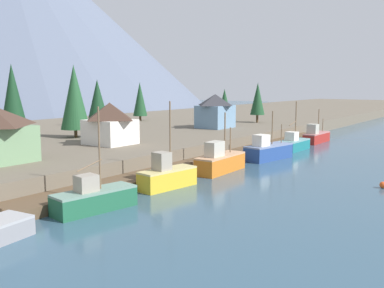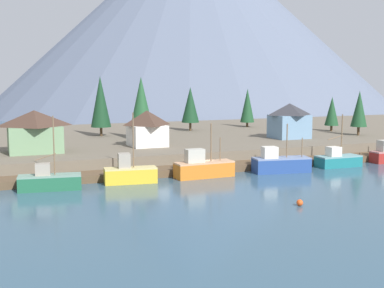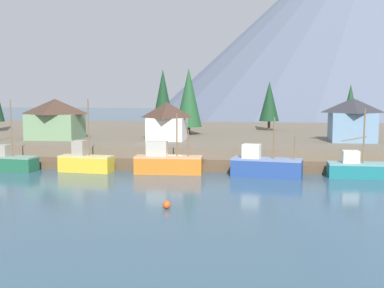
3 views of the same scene
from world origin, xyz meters
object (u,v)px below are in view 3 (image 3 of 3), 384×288
at_px(house_white, 167,121).
at_px(conifer_back_left, 269,101).
at_px(fishing_boat_blue, 265,166).
at_px(house_blue, 352,119).
at_px(fishing_boat_orange, 167,163).
at_px(conifer_near_right, 350,104).
at_px(conifer_centre, 189,98).
at_px(channel_buoy, 167,205).
at_px(conifer_mid_left, 163,95).
at_px(house_green, 55,118).
at_px(fishing_boat_green, 8,162).
at_px(fishing_boat_teal, 358,168).
at_px(fishing_boat_yellow, 85,162).

bearing_deg(house_white, conifer_back_left, 52.24).
bearing_deg(house_white, fishing_boat_blue, -49.25).
relative_size(fishing_boat_blue, house_blue, 1.27).
height_order(fishing_boat_orange, conifer_near_right, conifer_near_right).
height_order(fishing_boat_orange, conifer_centre, conifer_centre).
bearing_deg(house_white, conifer_centre, 78.49).
xyz_separation_m(fishing_boat_orange, channel_buoy, (3.15, -18.39, -1.00)).
xyz_separation_m(conifer_mid_left, channel_buoy, (9.85, -52.48, -8.79)).
bearing_deg(house_green, fishing_boat_green, -89.56).
xyz_separation_m(fishing_boat_orange, conifer_mid_left, (-6.70, 34.09, 7.79)).
xyz_separation_m(fishing_boat_blue, house_green, (-32.41, 16.46, 4.44)).
xyz_separation_m(house_blue, conifer_centre, (-25.75, 9.41, 3.04)).
relative_size(fishing_boat_teal, conifer_near_right, 0.91).
xyz_separation_m(conifer_centre, channel_buoy, (3.96, -44.95, -8.50)).
height_order(house_white, conifer_back_left, conifer_back_left).
xyz_separation_m(fishing_boat_blue, conifer_back_left, (1.33, 37.85, 6.75)).
bearing_deg(fishing_boat_green, fishing_boat_blue, 7.65).
bearing_deg(house_blue, conifer_mid_left, 151.83).
bearing_deg(fishing_boat_blue, fishing_boat_yellow, -172.27).
bearing_deg(fishing_boat_teal, conifer_back_left, 104.86).
bearing_deg(fishing_boat_yellow, conifer_mid_left, 91.14).
bearing_deg(conifer_back_left, fishing_boat_green, -131.89).
relative_size(house_blue, conifer_centre, 0.59).
height_order(fishing_boat_blue, conifer_mid_left, conifer_mid_left).
distance_m(fishing_boat_blue, fishing_boat_teal, 10.71).
bearing_deg(conifer_centre, conifer_back_left, 37.21).
height_order(fishing_boat_blue, conifer_centre, conifer_centre).
distance_m(fishing_boat_orange, channel_buoy, 18.68).
bearing_deg(house_blue, fishing_boat_green, -158.98).
xyz_separation_m(fishing_boat_green, conifer_near_right, (49.14, 40.66, 6.34)).
distance_m(fishing_boat_green, conifer_centre, 34.13).
height_order(fishing_boat_yellow, house_green, fishing_boat_yellow).
height_order(house_white, conifer_mid_left, conifer_mid_left).
bearing_deg(fishing_boat_orange, conifer_centre, 89.75).
distance_m(fishing_boat_teal, house_white, 30.62).
relative_size(house_blue, house_white, 1.06).
bearing_deg(fishing_boat_green, house_green, 98.74).
distance_m(fishing_boat_yellow, fishing_boat_teal, 32.90).
bearing_deg(house_green, fishing_boat_teal, -20.17).
distance_m(fishing_boat_blue, channel_buoy, 19.79).
distance_m(fishing_boat_orange, house_blue, 30.59).
height_order(fishing_boat_orange, fishing_boat_blue, fishing_boat_orange).
bearing_deg(fishing_boat_orange, fishing_boat_yellow, 178.29).
bearing_deg(fishing_boat_blue, house_green, 162.34).
relative_size(conifer_near_right, conifer_back_left, 0.95).
relative_size(conifer_near_right, channel_buoy, 12.60).
bearing_deg(house_white, house_green, -177.91).
xyz_separation_m(house_blue, conifer_mid_left, (-31.64, 16.94, 3.33)).
distance_m(fishing_boat_teal, house_green, 46.16).
distance_m(fishing_boat_green, fishing_boat_blue, 32.29).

